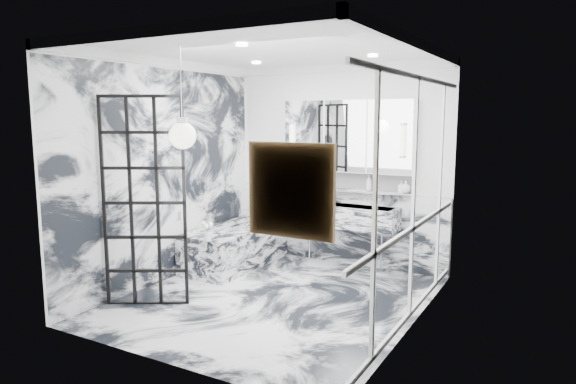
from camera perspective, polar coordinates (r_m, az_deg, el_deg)
The scene contains 25 objects.
floor at distance 6.06m, azimuth -1.53°, elevation -11.76°, with size 3.60×3.60×0.00m, color silver.
ceiling at distance 5.73m, azimuth -1.64°, elevation 15.52°, with size 3.60×3.60×0.00m, color white.
wall_back at distance 7.33m, azimuth 5.67°, elevation 2.96°, with size 3.60×3.60×0.00m, color white.
wall_front at distance 4.30m, azimuth -13.97°, elevation -1.06°, with size 3.60×3.60×0.00m, color white.
wall_left at distance 6.69m, azimuth -13.44°, elevation 2.26°, with size 3.60×3.60×0.00m, color white.
wall_right at distance 5.11m, azimuth 14.03°, elevation 0.40°, with size 3.60×3.60×0.00m, color white.
marble_clad_back at distance 7.44m, azimuth 5.50°, elevation -3.78°, with size 3.18×0.05×1.05m, color silver.
marble_clad_left at distance 6.69m, azimuth -13.32°, elevation 1.74°, with size 0.02×3.56×2.68m, color silver.
panel_molding at distance 5.12m, azimuth 13.77°, elevation -0.69°, with size 0.03×3.40×2.30m, color white.
soap_bottle_a at distance 7.08m, azimuth 9.00°, elevation 1.05°, with size 0.08×0.08×0.21m, color #8C5919.
soap_bottle_b at distance 6.94m, azimuth 12.50°, elevation 0.58°, with size 0.07×0.07×0.16m, color #4C4C51.
soap_bottle_c at distance 6.93m, azimuth 12.94°, elevation 0.57°, with size 0.13×0.13×0.16m, color silver.
face_pot at distance 7.32m, azimuth 4.54°, elevation 1.12°, with size 0.15×0.15×0.15m, color white.
amber_bottle at distance 7.08m, azimuth 9.12°, elevation 0.59°, with size 0.04×0.04×0.10m, color #8C5919.
flower_vase at distance 6.50m, azimuth -8.91°, elevation -4.86°, with size 0.09×0.09×0.12m, color silver.
crittall_door at distance 5.83m, azimuth -15.69°, elevation -1.17°, with size 0.88×0.04×2.30m, color black, non-canonical shape.
artwork at distance 3.61m, azimuth 0.30°, elevation 0.19°, with size 0.58×0.06×0.58m, color #BA8513.
pendant_light at distance 4.90m, azimuth -11.64°, elevation 6.15°, with size 0.25×0.25×0.25m, color white.
trough_sink at distance 7.14m, azimuth 5.91°, elevation -2.62°, with size 1.60×0.45×0.30m, color silver.
ledge at distance 7.23m, azimuth 6.47°, elevation 0.25°, with size 1.90×0.14×0.04m, color silver.
subway_tile at distance 7.27m, azimuth 6.67°, elevation 1.36°, with size 1.90×0.03×0.23m, color white.
mirror_cabinet at distance 7.17m, azimuth 6.58°, elevation 6.19°, with size 1.90×0.16×1.00m, color white.
sconce_left at distance 7.44m, azimuth 0.43°, elevation 6.02°, with size 0.07×0.07×0.40m, color white.
sconce_right at distance 6.81m, azimuth 12.67°, elevation 5.59°, with size 0.07×0.07×0.40m, color white.
bathtub at distance 7.31m, azimuth -5.88°, elevation -6.01°, with size 0.75×1.65×0.55m, color silver.
Camera 1 is at (2.92, -4.88, 2.09)m, focal length 32.00 mm.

